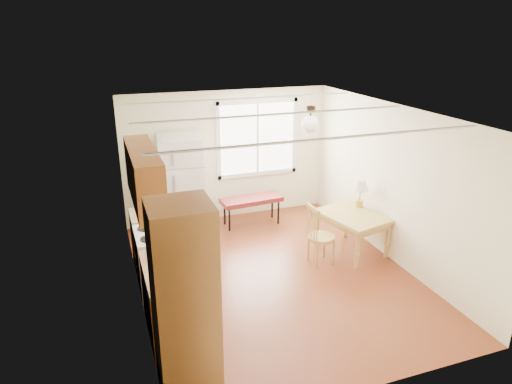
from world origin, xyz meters
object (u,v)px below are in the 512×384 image
refrigerator (182,186)px  chair (317,231)px  bench (251,201)px  dining_table (352,220)px

refrigerator → chair: bearing=-40.3°
bench → chair: 1.87m
dining_table → chair: (-0.74, -0.16, -0.02)m
dining_table → chair: 0.75m
refrigerator → bench: refrigerator is taller
bench → dining_table: bearing=-58.4°
bench → chair: bearing=-80.0°
refrigerator → dining_table: 3.06m
dining_table → bench: bearing=112.0°
bench → dining_table: size_ratio=0.95×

